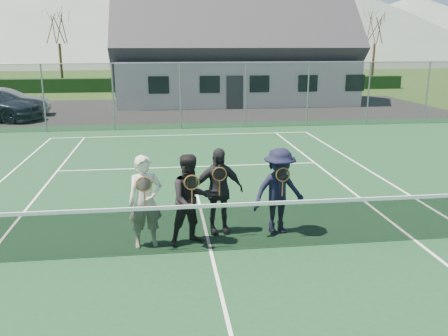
{
  "coord_description": "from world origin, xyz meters",
  "views": [
    {
      "loc": [
        -0.82,
        -8.27,
        3.84
      ],
      "look_at": [
        0.45,
        1.5,
        1.25
      ],
      "focal_mm": 38.0,
      "sensor_mm": 36.0,
      "label": 1
    }
  ],
  "objects_px": {
    "clubhouse": "(233,41)",
    "player_a": "(145,202)",
    "tennis_net": "(210,226)",
    "player_c": "(218,191)",
    "player_d": "(279,191)",
    "car_b": "(5,102)",
    "player_b": "(191,200)"
  },
  "relations": [
    {
      "from": "player_d",
      "to": "tennis_net",
      "type": "bearing_deg",
      "value": -153.73
    },
    {
      "from": "car_b",
      "to": "tennis_net",
      "type": "relative_size",
      "value": 0.39
    },
    {
      "from": "player_b",
      "to": "clubhouse",
      "type": "bearing_deg",
      "value": 79.59
    },
    {
      "from": "tennis_net",
      "to": "player_d",
      "type": "height_order",
      "value": "player_d"
    },
    {
      "from": "player_a",
      "to": "player_d",
      "type": "height_order",
      "value": "same"
    },
    {
      "from": "car_b",
      "to": "tennis_net",
      "type": "xyz_separation_m",
      "value": [
        9.3,
        -18.82,
        -0.21
      ]
    },
    {
      "from": "player_d",
      "to": "player_b",
      "type": "bearing_deg",
      "value": -170.34
    },
    {
      "from": "clubhouse",
      "to": "player_d",
      "type": "bearing_deg",
      "value": -96.17
    },
    {
      "from": "tennis_net",
      "to": "player_d",
      "type": "relative_size",
      "value": 6.49
    },
    {
      "from": "clubhouse",
      "to": "player_c",
      "type": "height_order",
      "value": "clubhouse"
    },
    {
      "from": "player_a",
      "to": "player_c",
      "type": "bearing_deg",
      "value": 19.58
    },
    {
      "from": "car_b",
      "to": "player_c",
      "type": "bearing_deg",
      "value": -158.4
    },
    {
      "from": "car_b",
      "to": "player_a",
      "type": "height_order",
      "value": "player_a"
    },
    {
      "from": "car_b",
      "to": "player_d",
      "type": "bearing_deg",
      "value": -155.7
    },
    {
      "from": "tennis_net",
      "to": "player_d",
      "type": "xyz_separation_m",
      "value": [
        1.48,
        0.73,
        0.38
      ]
    },
    {
      "from": "player_a",
      "to": "player_b",
      "type": "bearing_deg",
      "value": 0.38
    },
    {
      "from": "player_b",
      "to": "player_d",
      "type": "relative_size",
      "value": 1.0
    },
    {
      "from": "player_c",
      "to": "player_d",
      "type": "height_order",
      "value": "same"
    },
    {
      "from": "tennis_net",
      "to": "clubhouse",
      "type": "height_order",
      "value": "clubhouse"
    },
    {
      "from": "tennis_net",
      "to": "player_c",
      "type": "height_order",
      "value": "player_c"
    },
    {
      "from": "player_a",
      "to": "player_c",
      "type": "relative_size",
      "value": 1.0
    },
    {
      "from": "clubhouse",
      "to": "player_b",
      "type": "bearing_deg",
      "value": -100.41
    },
    {
      "from": "player_a",
      "to": "player_c",
      "type": "height_order",
      "value": "same"
    },
    {
      "from": "tennis_net",
      "to": "clubhouse",
      "type": "relative_size",
      "value": 0.75
    },
    {
      "from": "tennis_net",
      "to": "player_d",
      "type": "distance_m",
      "value": 1.7
    },
    {
      "from": "car_b",
      "to": "player_a",
      "type": "relative_size",
      "value": 2.54
    },
    {
      "from": "clubhouse",
      "to": "player_a",
      "type": "relative_size",
      "value": 8.67
    },
    {
      "from": "player_a",
      "to": "player_c",
      "type": "xyz_separation_m",
      "value": [
        1.46,
        0.52,
        -0.0
      ]
    },
    {
      "from": "car_b",
      "to": "player_d",
      "type": "relative_size",
      "value": 2.54
    },
    {
      "from": "tennis_net",
      "to": "player_c",
      "type": "bearing_deg",
      "value": 74.9
    },
    {
      "from": "tennis_net",
      "to": "player_c",
      "type": "relative_size",
      "value": 6.49
    },
    {
      "from": "tennis_net",
      "to": "player_b",
      "type": "xyz_separation_m",
      "value": [
        -0.33,
        0.42,
        0.38
      ]
    }
  ]
}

